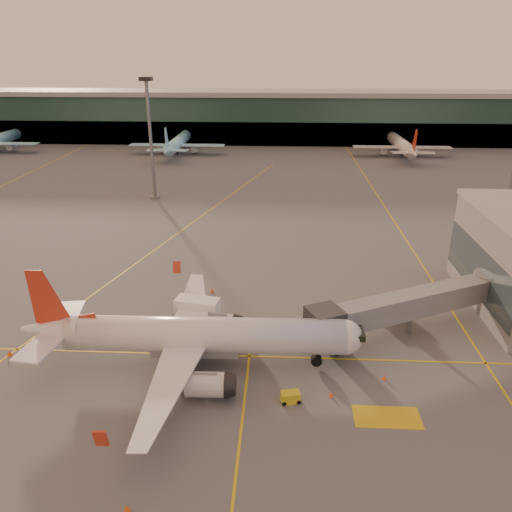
{
  "coord_description": "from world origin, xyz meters",
  "views": [
    {
      "loc": [
        8.08,
        -40.49,
        30.53
      ],
      "look_at": [
        4.86,
        21.28,
        5.0
      ],
      "focal_mm": 35.0,
      "sensor_mm": 36.0,
      "label": 1
    }
  ],
  "objects_px": {
    "catering_truck": "(198,312)",
    "gpu_cart": "(290,397)",
    "main_airplane": "(194,336)",
    "pushback_tug": "(391,312)"
  },
  "relations": [
    {
      "from": "main_airplane",
      "to": "gpu_cart",
      "type": "bearing_deg",
      "value": -30.21
    },
    {
      "from": "catering_truck",
      "to": "pushback_tug",
      "type": "height_order",
      "value": "catering_truck"
    },
    {
      "from": "main_airplane",
      "to": "catering_truck",
      "type": "distance_m",
      "value": 7.4
    },
    {
      "from": "main_airplane",
      "to": "pushback_tug",
      "type": "height_order",
      "value": "main_airplane"
    },
    {
      "from": "catering_truck",
      "to": "gpu_cart",
      "type": "xyz_separation_m",
      "value": [
        10.67,
        -12.76,
        -1.72
      ]
    },
    {
      "from": "catering_truck",
      "to": "gpu_cart",
      "type": "height_order",
      "value": "catering_truck"
    },
    {
      "from": "main_airplane",
      "to": "catering_truck",
      "type": "xyz_separation_m",
      "value": [
        -0.76,
        7.26,
        -1.22
      ]
    },
    {
      "from": "main_airplane",
      "to": "catering_truck",
      "type": "relative_size",
      "value": 6.54
    },
    {
      "from": "main_airplane",
      "to": "gpu_cart",
      "type": "distance_m",
      "value": 11.71
    },
    {
      "from": "pushback_tug",
      "to": "gpu_cart",
      "type": "bearing_deg",
      "value": -135.63
    }
  ]
}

